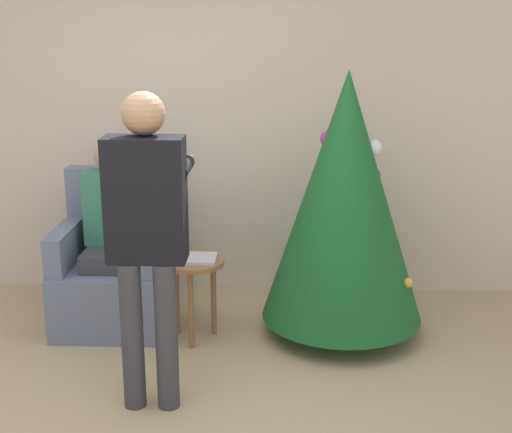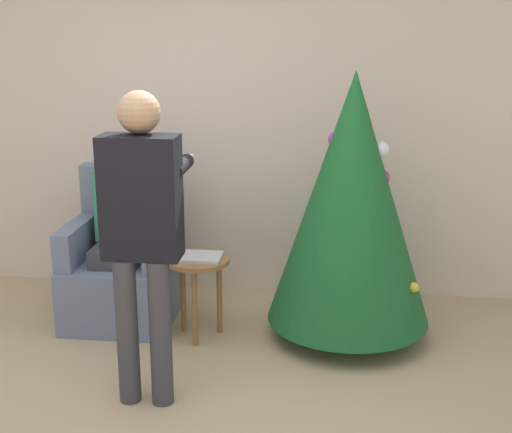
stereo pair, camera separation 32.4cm
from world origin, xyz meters
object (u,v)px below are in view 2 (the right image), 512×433
at_px(armchair, 125,268).
at_px(person_seated, 121,223).
at_px(christmas_tree, 351,200).
at_px(person_standing, 142,222).
at_px(side_stool, 199,272).

height_order(armchair, person_seated, person_seated).
bearing_deg(armchair, christmas_tree, -5.29).
height_order(armchair, person_standing, person_standing).
distance_m(christmas_tree, person_seated, 1.58).
bearing_deg(christmas_tree, person_standing, -139.85).
relative_size(person_standing, side_stool, 3.10).
height_order(christmas_tree, armchair, christmas_tree).
height_order(christmas_tree, person_seated, christmas_tree).
relative_size(person_seated, person_standing, 0.74).
height_order(christmas_tree, person_standing, christmas_tree).
height_order(person_seated, person_standing, person_standing).
bearing_deg(christmas_tree, armchair, 174.71).
distance_m(person_seated, side_stool, 0.67).
distance_m(christmas_tree, side_stool, 1.09).
relative_size(armchair, person_standing, 0.61).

